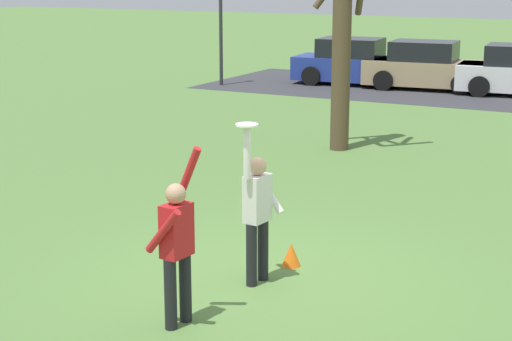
# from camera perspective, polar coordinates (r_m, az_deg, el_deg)

# --- Properties ---
(ground_plane) EXTENTS (120.00, 120.00, 0.00)m
(ground_plane) POSITION_cam_1_polar(r_m,az_deg,el_deg) (10.96, 0.35, -7.32)
(ground_plane) COLOR #567F3D
(person_catcher) EXTENTS (0.49, 0.56, 2.08)m
(person_catcher) POSITION_cam_1_polar(r_m,az_deg,el_deg) (10.48, 0.09, -2.65)
(person_catcher) COLOR black
(person_catcher) RESTS_ON ground_plane
(person_defender) EXTENTS (0.49, 0.58, 2.04)m
(person_defender) POSITION_cam_1_polar(r_m,az_deg,el_deg) (9.27, -5.44, -4.91)
(person_defender) COLOR black
(person_defender) RESTS_ON ground_plane
(frisbee_disc) EXTENTS (0.27, 0.27, 0.02)m
(frisbee_disc) POSITION_cam_1_polar(r_m,az_deg,el_deg) (10.04, -0.63, 3.15)
(frisbee_disc) COLOR white
(frisbee_disc) RESTS_ON person_catcher
(parked_car_blue) EXTENTS (4.24, 2.32, 1.59)m
(parked_car_blue) POSITION_cam_1_polar(r_m,az_deg,el_deg) (29.38, 6.68, 7.30)
(parked_car_blue) COLOR #233893
(parked_car_blue) RESTS_ON ground_plane
(parked_car_tan) EXTENTS (4.24, 2.32, 1.59)m
(parked_car_tan) POSITION_cam_1_polar(r_m,az_deg,el_deg) (28.58, 11.59, 6.94)
(parked_car_tan) COLOR tan
(parked_car_tan) RESTS_ON ground_plane
(parking_strip) EXTENTS (18.21, 6.40, 0.01)m
(parking_strip) POSITION_cam_1_polar(r_m,az_deg,el_deg) (27.86, 15.00, 5.08)
(parking_strip) COLOR #38383D
(parking_strip) RESTS_ON ground_plane
(lamppost_by_lot) EXTENTS (0.28, 0.28, 4.26)m
(lamppost_by_lot) POSITION_cam_1_polar(r_m,az_deg,el_deg) (28.81, -2.44, 10.96)
(lamppost_by_lot) COLOR #2D2D33
(lamppost_by_lot) RESTS_ON ground_plane
(field_cone_orange) EXTENTS (0.26, 0.26, 0.32)m
(field_cone_orange) POSITION_cam_1_polar(r_m,az_deg,el_deg) (11.33, 2.43, -5.77)
(field_cone_orange) COLOR orange
(field_cone_orange) RESTS_ON ground_plane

